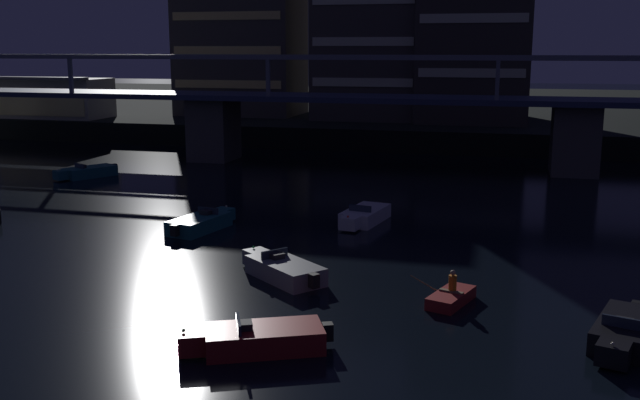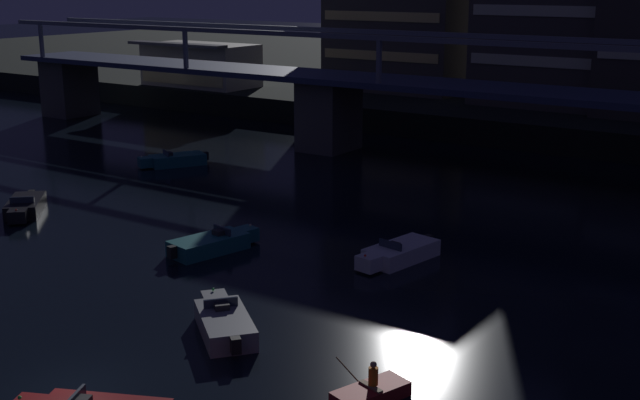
{
  "view_description": "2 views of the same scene",
  "coord_description": "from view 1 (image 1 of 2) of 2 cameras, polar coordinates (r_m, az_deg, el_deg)",
  "views": [
    {
      "loc": [
        10.32,
        -23.04,
        9.95
      ],
      "look_at": [
        0.2,
        16.07,
        1.54
      ],
      "focal_mm": 41.06,
      "sensor_mm": 36.0,
      "label": 1
    },
    {
      "loc": [
        20.9,
        -16.19,
        13.25
      ],
      "look_at": [
        -2.76,
        18.51,
        2.1
      ],
      "focal_mm": 46.92,
      "sensor_mm": 36.0,
      "label": 2
    }
  ],
  "objects": [
    {
      "name": "tower_west_low",
      "position": [
        88.49,
        -6.19,
        12.85
      ],
      "size": [
        13.85,
        9.4,
        19.38
      ],
      "color": "#423D38",
      "rests_on": "far_riverbank"
    },
    {
      "name": "river_bridge",
      "position": [
        62.55,
        4.98,
        6.55
      ],
      "size": [
        98.95,
        6.4,
        9.38
      ],
      "color": "#4C4944",
      "rests_on": "ground"
    },
    {
      "name": "speedboat_mid_center",
      "position": [
        60.25,
        -17.67,
        2.09
      ],
      "size": [
        3.61,
        4.86,
        1.16
      ],
      "color": "#196066",
      "rests_on": "ground"
    },
    {
      "name": "waterfront_pavilion",
      "position": [
        89.01,
        -19.99,
        7.51
      ],
      "size": [
        12.4,
        7.4,
        4.7
      ],
      "color": "#B2AD9E",
      "rests_on": "far_riverbank"
    },
    {
      "name": "tower_west_tall",
      "position": [
        82.08,
        3.9,
        13.77
      ],
      "size": [
        11.7,
        8.11,
        21.65
      ],
      "color": "#423D38",
      "rests_on": "far_riverbank"
    },
    {
      "name": "far_riverbank",
      "position": [
        110.28,
        9.16,
        7.0
      ],
      "size": [
        240.0,
        80.0,
        2.2
      ],
      "primitive_type": "cube",
      "color": "black",
      "rests_on": "ground"
    },
    {
      "name": "speedboat_mid_left",
      "position": [
        27.47,
        22.68,
        -9.5
      ],
      "size": [
        2.86,
        5.16,
        1.16
      ],
      "color": "black",
      "rests_on": "ground"
    },
    {
      "name": "dinghy_with_paddler",
      "position": [
        29.71,
        10.18,
        -7.44
      ],
      "size": [
        2.66,
        2.81,
        1.36
      ],
      "color": "maroon",
      "rests_on": "ground"
    },
    {
      "name": "speedboat_near_right",
      "position": [
        42.49,
        3.45,
        -1.23
      ],
      "size": [
        2.46,
        5.23,
        1.16
      ],
      "color": "silver",
      "rests_on": "ground"
    },
    {
      "name": "ground_plane",
      "position": [
        27.13,
        -9.08,
        -9.91
      ],
      "size": [
        400.0,
        400.0,
        0.0
      ],
      "primitive_type": "plane",
      "color": "black"
    },
    {
      "name": "speedboat_far_right",
      "position": [
        32.36,
        -2.95,
        -5.4
      ],
      "size": [
        4.61,
        4.12,
        1.16
      ],
      "color": "gray",
      "rests_on": "ground"
    },
    {
      "name": "speedboat_far_center",
      "position": [
        24.99,
        -4.87,
        -10.72
      ],
      "size": [
        5.0,
        3.26,
        1.16
      ],
      "color": "maroon",
      "rests_on": "ground"
    },
    {
      "name": "speedboat_mid_right",
      "position": [
        41.3,
        -9.21,
        -1.75
      ],
      "size": [
        2.62,
        5.21,
        1.16
      ],
      "color": "#196066",
      "rests_on": "ground"
    }
  ]
}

